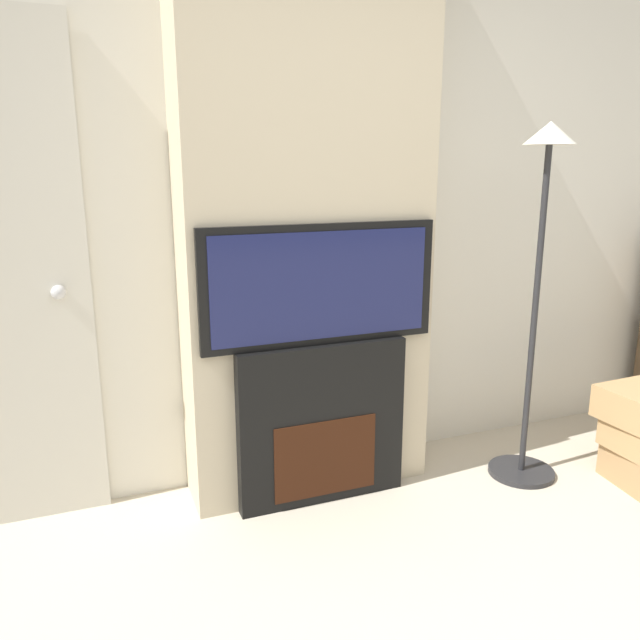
# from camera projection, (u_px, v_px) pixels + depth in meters

# --- Properties ---
(wall_back) EXTENTS (6.00, 0.06, 2.70)m
(wall_back) POSITION_uv_depth(u_px,v_px,m) (293.00, 200.00, 2.93)
(wall_back) COLOR silver
(wall_back) RESTS_ON ground_plane
(chimney_breast) EXTENTS (1.13, 0.32, 2.70)m
(chimney_breast) POSITION_uv_depth(u_px,v_px,m) (307.00, 203.00, 2.75)
(chimney_breast) COLOR beige
(chimney_breast) RESTS_ON ground_plane
(fireplace) EXTENTS (0.79, 0.15, 0.75)m
(fireplace) POSITION_uv_depth(u_px,v_px,m) (320.00, 422.00, 2.85)
(fireplace) COLOR black
(fireplace) RESTS_ON ground_plane
(television) EXTENTS (1.07, 0.07, 0.53)m
(television) POSITION_uv_depth(u_px,v_px,m) (320.00, 285.00, 2.69)
(television) COLOR black
(television) RESTS_ON fireplace
(floor_lamp) EXTENTS (0.32, 0.32, 1.70)m
(floor_lamp) POSITION_uv_depth(u_px,v_px,m) (539.00, 264.00, 2.88)
(floor_lamp) COLOR #262628
(floor_lamp) RESTS_ON ground_plane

